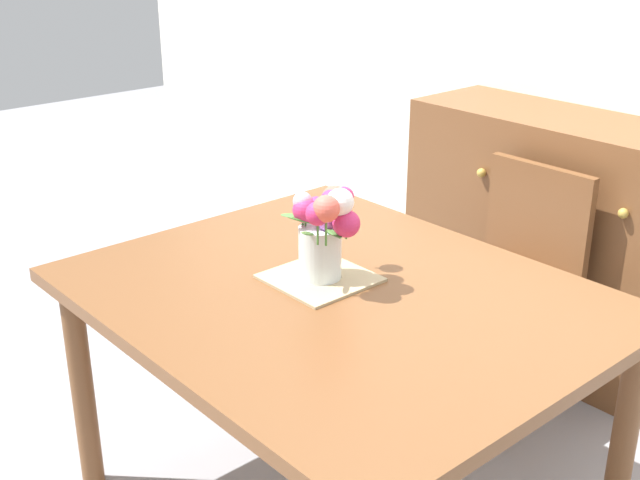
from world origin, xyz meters
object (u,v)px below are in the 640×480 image
at_px(dresser, 575,246).
at_px(chair_far, 515,272).
at_px(dining_table, 339,319).
at_px(flower_vase, 325,227).

bearing_deg(dresser, chair_far, -87.92).
distance_m(dining_table, chair_far, 0.94).
height_order(dining_table, flower_vase, flower_vase).
xyz_separation_m(chair_far, dresser, (-0.01, 0.41, -0.02)).
relative_size(dresser, flower_vase, 4.99).
relative_size(dining_table, flower_vase, 5.04).
height_order(dining_table, dresser, dresser).
relative_size(chair_far, flower_vase, 3.19).
bearing_deg(dining_table, flower_vase, 173.47).
bearing_deg(chair_far, dining_table, 93.99).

